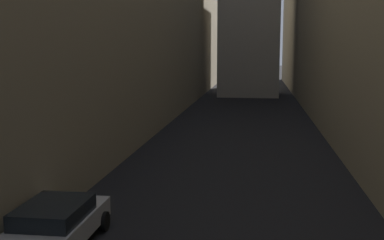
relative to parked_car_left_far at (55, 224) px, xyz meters
The scene contains 2 objects.
ground_plane 23.63m from the parked_car_left_far, 79.26° to the left, with size 264.00×264.00×0.00m, color black.
parked_car_left_far is the anchor object (origin of this frame).
Camera 1 is at (1.22, 12.30, 5.66)m, focal length 45.38 mm.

